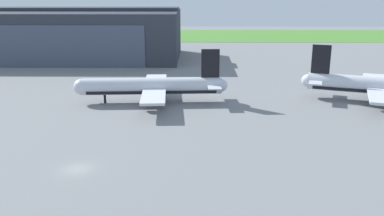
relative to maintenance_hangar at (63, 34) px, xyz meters
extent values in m
plane|color=slate|center=(31.34, -97.84, -8.79)|extent=(440.00, 440.00, 0.00)
cube|color=#4B8432|center=(31.34, 72.07, -8.75)|extent=(440.00, 56.00, 0.08)
cube|color=#2D333D|center=(0.00, 0.09, -0.14)|extent=(85.12, 37.64, 17.30)
cube|color=#424C60|center=(0.00, -18.88, -1.87)|extent=(64.69, 0.30, 13.84)
cube|color=#2D333D|center=(0.00, 0.09, 9.11)|extent=(85.12, 9.03, 1.20)
cylinder|color=silver|center=(38.81, -60.85, -4.90)|extent=(32.35, 5.74, 3.85)
sphere|color=silver|center=(22.75, -61.80, -4.90)|extent=(3.69, 3.69, 3.69)
sphere|color=silver|center=(54.87, -59.90, -4.90)|extent=(3.00, 3.00, 3.00)
cube|color=black|center=(38.81, -60.85, -5.96)|extent=(29.78, 5.63, 0.67)
cube|color=black|center=(52.30, -60.05, 0.29)|extent=(4.20, 0.65, 6.54)
cube|color=silver|center=(52.77, -57.12, -4.51)|extent=(3.21, 5.55, 0.28)
cube|color=silver|center=(53.11, -62.90, -4.51)|extent=(3.21, 5.55, 0.28)
cube|color=silver|center=(39.01, -53.29, -5.38)|extent=(5.91, 13.24, 0.56)
cube|color=silver|center=(39.90, -68.33, -5.38)|extent=(5.91, 13.24, 0.56)
cylinder|color=gray|center=(38.27, -54.37, -6.74)|extent=(3.77, 2.33, 2.12)
cylinder|color=gray|center=(39.04, -67.35, -6.74)|extent=(3.77, 2.33, 2.12)
cylinder|color=black|center=(27.89, -61.50, -7.81)|extent=(0.56, 0.56, 1.97)
cylinder|color=black|center=(39.98, -58.76, -7.81)|extent=(0.56, 0.56, 1.97)
cylinder|color=black|center=(40.21, -62.79, -7.81)|extent=(0.56, 0.56, 1.97)
cylinder|color=silver|center=(91.85, -60.65, -4.73)|extent=(32.69, 14.21, 3.99)
sphere|color=silver|center=(76.13, -55.44, -4.73)|extent=(3.11, 3.11, 3.11)
cube|color=black|center=(91.85, -60.65, -5.82)|extent=(30.18, 13.41, 0.70)
cube|color=black|center=(78.65, -56.27, 0.66)|extent=(4.21, 1.73, 6.78)
cube|color=silver|center=(77.08, -58.90, -4.33)|extent=(4.59, 6.24, 0.28)
cube|color=silver|center=(78.96, -53.22, -4.33)|extent=(4.59, 6.24, 0.28)
cube|color=silver|center=(88.67, -68.14, -5.22)|extent=(9.44, 14.98, 0.56)
cube|color=silver|center=(93.77, -52.74, -5.22)|extent=(9.44, 14.98, 0.56)
cylinder|color=gray|center=(89.78, -67.32, -6.62)|extent=(4.29, 3.28, 2.19)
cylinder|color=gray|center=(94.18, -54.06, -6.62)|extent=(4.29, 3.28, 2.19)
cylinder|color=black|center=(89.93, -62.22, -7.76)|extent=(0.56, 0.56, 2.07)
cylinder|color=black|center=(91.25, -58.24, -7.76)|extent=(0.56, 0.56, 2.07)
camera|label=1|loc=(49.06, -155.31, 17.75)|focal=39.35mm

